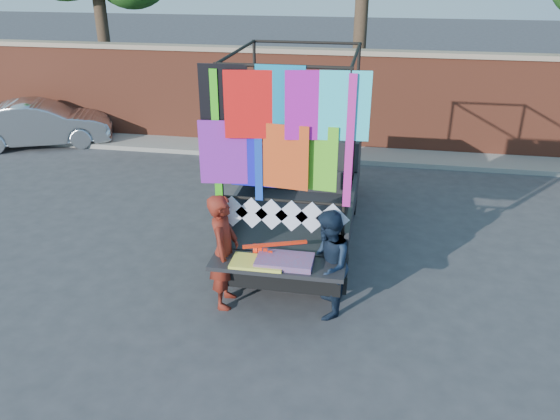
% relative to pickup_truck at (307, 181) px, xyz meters
% --- Properties ---
extents(ground, '(90.00, 90.00, 0.00)m').
position_rel_pickup_truck_xyz_m(ground, '(-0.41, -2.16, -0.88)').
color(ground, '#38383A').
rests_on(ground, ground).
extents(brick_wall, '(30.00, 0.45, 2.61)m').
position_rel_pickup_truck_xyz_m(brick_wall, '(-0.41, 4.84, 0.44)').
color(brick_wall, brown).
rests_on(brick_wall, ground).
extents(curb, '(30.00, 1.20, 0.12)m').
position_rel_pickup_truck_xyz_m(curb, '(-0.41, 4.14, -0.82)').
color(curb, gray).
rests_on(curb, ground).
extents(pickup_truck, '(2.21, 5.56, 3.50)m').
position_rel_pickup_truck_xyz_m(pickup_truck, '(0.00, 0.00, 0.00)').
color(pickup_truck, black).
rests_on(pickup_truck, ground).
extents(sedan, '(3.91, 2.61, 1.22)m').
position_rel_pickup_truck_xyz_m(sedan, '(-7.82, 3.62, -0.27)').
color(sedan, '#ACB0B3').
rests_on(sedan, ground).
extents(woman, '(0.46, 0.66, 1.75)m').
position_rel_pickup_truck_xyz_m(woman, '(-0.81, -2.90, -0.01)').
color(woman, maroon).
rests_on(woman, ground).
extents(man, '(0.68, 0.83, 1.60)m').
position_rel_pickup_truck_xyz_m(man, '(0.68, -2.90, -0.08)').
color(man, '#142134').
rests_on(man, ground).
extents(streamer_bundle, '(0.87, 0.36, 0.63)m').
position_rel_pickup_truck_xyz_m(streamer_bundle, '(-0.16, -2.91, -0.01)').
color(streamer_bundle, '#FD290D').
rests_on(streamer_bundle, ground).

